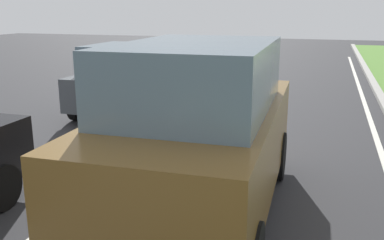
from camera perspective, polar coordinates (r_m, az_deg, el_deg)
name	(u,v)px	position (r m, az deg, el deg)	size (l,w,h in m)	color
ground_plane	(215,122)	(10.40, 3.10, -0.21)	(60.00, 60.00, 0.00)	#2D2D30
lane_line_center	(188,119)	(10.59, -0.56, 0.10)	(0.12, 32.00, 0.01)	silver
lane_line_right_edge	(375,134)	(10.15, 23.18, -1.76)	(0.12, 32.00, 0.01)	silver
car_suv_ahead	(200,130)	(5.42, 1.06, -1.40)	(2.07, 4.55, 2.28)	brown
car_hatchback_far	(126,79)	(11.35, -8.79, 5.45)	(1.74, 3.71, 1.78)	#474C51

